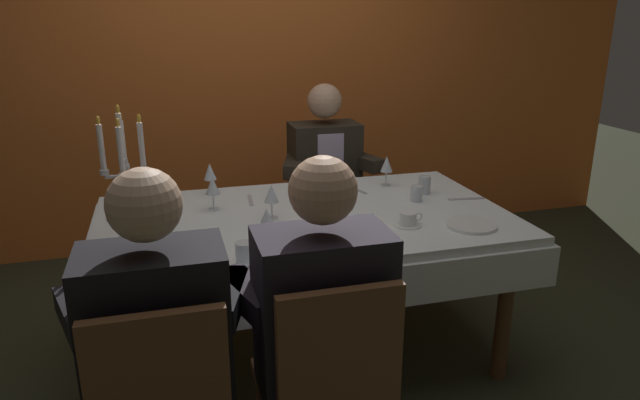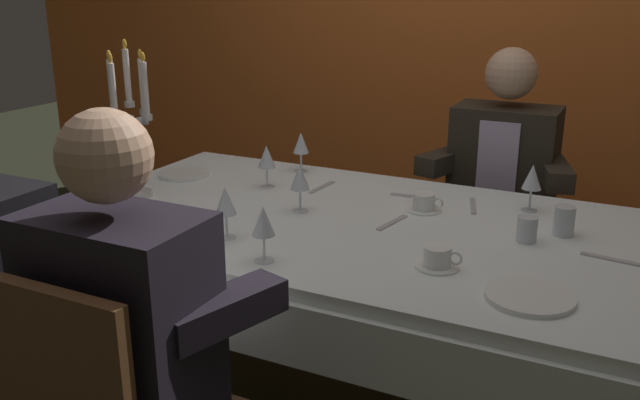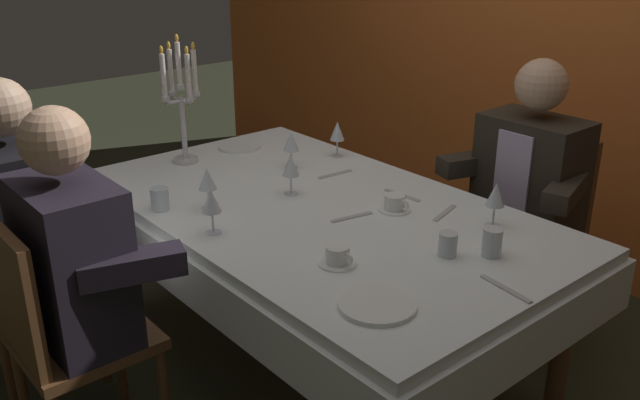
% 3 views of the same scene
% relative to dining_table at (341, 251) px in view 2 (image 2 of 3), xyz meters
% --- Properties ---
extents(back_wall, '(6.00, 0.12, 2.70)m').
position_rel_dining_table_xyz_m(back_wall, '(0.00, 1.66, 0.73)').
color(back_wall, orange).
rests_on(back_wall, ground_plane).
extents(dining_table, '(1.94, 1.14, 0.74)m').
position_rel_dining_table_xyz_m(dining_table, '(0.00, 0.00, 0.00)').
color(dining_table, white).
rests_on(dining_table, ground_plane).
extents(candelabra, '(0.19, 0.19, 0.56)m').
position_rel_dining_table_xyz_m(candelabra, '(-0.77, -0.12, 0.38)').
color(candelabra, silver).
rests_on(candelabra, dining_table).
extents(dinner_plate_0, '(0.20, 0.20, 0.01)m').
position_rel_dining_table_xyz_m(dinner_plate_0, '(-0.78, 0.18, 0.13)').
color(dinner_plate_0, white).
rests_on(dinner_plate_0, dining_table).
extents(dinner_plate_1, '(0.22, 0.22, 0.01)m').
position_rel_dining_table_xyz_m(dinner_plate_1, '(0.67, -0.34, 0.13)').
color(dinner_plate_1, white).
rests_on(dinner_plate_1, dining_table).
extents(wine_glass_0, '(0.07, 0.07, 0.16)m').
position_rel_dining_table_xyz_m(wine_glass_0, '(0.55, 0.35, 0.23)').
color(wine_glass_0, silver).
rests_on(wine_glass_0, dining_table).
extents(wine_glass_1, '(0.07, 0.07, 0.16)m').
position_rel_dining_table_xyz_m(wine_glass_1, '(-0.40, 0.19, 0.23)').
color(wine_glass_1, silver).
rests_on(wine_glass_1, dining_table).
extents(wine_glass_2, '(0.07, 0.07, 0.16)m').
position_rel_dining_table_xyz_m(wine_glass_2, '(-0.16, 0.00, 0.23)').
color(wine_glass_2, silver).
rests_on(wine_glass_2, dining_table).
extents(wine_glass_3, '(0.07, 0.07, 0.16)m').
position_rel_dining_table_xyz_m(wine_glass_3, '(-0.04, -0.43, 0.23)').
color(wine_glass_3, silver).
rests_on(wine_glass_3, dining_table).
extents(wine_glass_4, '(0.07, 0.07, 0.16)m').
position_rel_dining_table_xyz_m(wine_glass_4, '(-0.24, -0.33, 0.24)').
color(wine_glass_4, silver).
rests_on(wine_glass_4, dining_table).
extents(wine_glass_5, '(0.07, 0.07, 0.16)m').
position_rel_dining_table_xyz_m(wine_glass_5, '(-0.39, 0.45, 0.23)').
color(wine_glass_5, silver).
rests_on(wine_glass_5, dining_table).
extents(water_tumbler_0, '(0.06, 0.06, 0.09)m').
position_rel_dining_table_xyz_m(water_tumbler_0, '(0.68, 0.16, 0.17)').
color(water_tumbler_0, silver).
rests_on(water_tumbler_0, dining_table).
extents(water_tumbler_1, '(0.06, 0.06, 0.08)m').
position_rel_dining_table_xyz_m(water_tumbler_1, '(0.59, 0.05, 0.16)').
color(water_tumbler_1, silver).
rests_on(water_tumbler_1, dining_table).
extents(water_tumbler_2, '(0.07, 0.07, 0.08)m').
position_rel_dining_table_xyz_m(water_tumbler_2, '(-0.35, -0.47, 0.16)').
color(water_tumbler_2, silver).
rests_on(water_tumbler_2, dining_table).
extents(coffee_cup_0, '(0.13, 0.12, 0.06)m').
position_rel_dining_table_xyz_m(coffee_cup_0, '(0.22, 0.19, 0.15)').
color(coffee_cup_0, white).
rests_on(coffee_cup_0, dining_table).
extents(coffee_cup_1, '(0.13, 0.12, 0.06)m').
position_rel_dining_table_xyz_m(coffee_cup_1, '(0.41, -0.25, 0.15)').
color(coffee_cup_1, white).
rests_on(coffee_cup_1, dining_table).
extents(spoon_0, '(0.06, 0.17, 0.01)m').
position_rel_dining_table_xyz_m(spoon_0, '(0.36, 0.31, 0.12)').
color(spoon_0, '#B7B7BC').
rests_on(spoon_0, dining_table).
extents(fork_1, '(0.05, 0.17, 0.01)m').
position_rel_dining_table_xyz_m(fork_1, '(0.17, 0.02, 0.12)').
color(fork_1, '#B7B7BC').
rests_on(fork_1, dining_table).
extents(spoon_2, '(0.17, 0.03, 0.01)m').
position_rel_dining_table_xyz_m(spoon_2, '(0.14, 0.32, 0.12)').
color(spoon_2, '#B7B7BC').
rests_on(spoon_2, dining_table).
extents(knife_3, '(0.19, 0.04, 0.01)m').
position_rel_dining_table_xyz_m(knife_3, '(0.85, 0.01, 0.12)').
color(knife_3, '#B7B7BC').
rests_on(knife_3, dining_table).
extents(spoon_4, '(0.03, 0.17, 0.01)m').
position_rel_dining_table_xyz_m(spoon_4, '(-0.21, 0.28, 0.12)').
color(spoon_4, '#B7B7BC').
rests_on(spoon_4, dining_table).
extents(seated_diner_1, '(0.63, 0.48, 1.24)m').
position_rel_dining_table_xyz_m(seated_diner_1, '(-0.16, -0.89, 0.11)').
color(seated_diner_1, brown).
rests_on(seated_diner_1, ground_plane).
extents(seated_diner_2, '(0.63, 0.48, 1.24)m').
position_rel_dining_table_xyz_m(seated_diner_2, '(0.35, 0.89, 0.11)').
color(seated_diner_2, brown).
rests_on(seated_diner_2, ground_plane).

